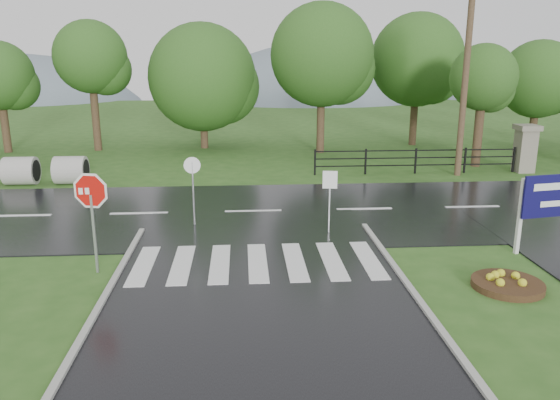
{
  "coord_description": "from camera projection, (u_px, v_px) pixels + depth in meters",
  "views": [
    {
      "loc": [
        -0.36,
        -8.63,
        5.41
      ],
      "look_at": [
        0.67,
        6.0,
        1.5
      ],
      "focal_mm": 35.0,
      "sensor_mm": 36.0,
      "label": 1
    }
  ],
  "objects": [
    {
      "name": "fence_west",
      "position": [
        416.0,
        158.0,
        25.5
      ],
      "size": [
        9.58,
        0.08,
        1.2
      ],
      "color": "black",
      "rests_on": "ground"
    },
    {
      "name": "main_road",
      "position": [
        253.0,
        212.0,
        19.37
      ],
      "size": [
        90.0,
        8.0,
        0.04
      ],
      "primitive_type": "cube",
      "color": "black",
      "rests_on": "ground"
    },
    {
      "name": "entrance_tree_left",
      "position": [
        483.0,
        78.0,
        26.26
      ],
      "size": [
        3.2,
        3.2,
        5.97
      ],
      "color": "#3D2B1C",
      "rests_on": "ground"
    },
    {
      "name": "stop_sign",
      "position": [
        91.0,
        200.0,
        13.53
      ],
      "size": [
        1.2,
        0.31,
        2.78
      ],
      "color": "#939399",
      "rests_on": "ground"
    },
    {
      "name": "reg_sign_round",
      "position": [
        193.0,
        183.0,
        17.44
      ],
      "size": [
        0.53,
        0.08,
        2.29
      ],
      "color": "#939399",
      "rests_on": "ground"
    },
    {
      "name": "crosswalk",
      "position": [
        258.0,
        262.0,
        14.54
      ],
      "size": [
        6.5,
        2.8,
        0.02
      ],
      "color": "silver",
      "rests_on": "ground"
    },
    {
      "name": "utility_pole_east",
      "position": [
        465.0,
        80.0,
        24.21
      ],
      "size": [
        1.52,
        0.28,
        8.53
      ],
      "color": "#473523",
      "rests_on": "ground"
    },
    {
      "name": "ground",
      "position": [
        266.0,
        368.0,
        9.74
      ],
      "size": [
        120.0,
        120.0,
        0.0
      ],
      "primitive_type": "plane",
      "color": "#2D561C",
      "rests_on": "ground"
    },
    {
      "name": "reg_sign_small",
      "position": [
        330.0,
        189.0,
        16.65
      ],
      "size": [
        0.45,
        0.09,
        2.01
      ],
      "color": "#939399",
      "rests_on": "ground"
    },
    {
      "name": "pillar_west",
      "position": [
        525.0,
        147.0,
        25.74
      ],
      "size": [
        1.0,
        1.0,
        2.24
      ],
      "color": "gray",
      "rests_on": "ground"
    },
    {
      "name": "flower_bed",
      "position": [
        508.0,
        283.0,
        13.05
      ],
      "size": [
        1.68,
        1.68,
        0.34
      ],
      "color": "#332111",
      "rests_on": "ground"
    },
    {
      "name": "treeline",
      "position": [
        264.0,
        147.0,
        32.93
      ],
      "size": [
        83.2,
        5.2,
        10.0
      ],
      "color": "#244F18",
      "rests_on": "ground"
    },
    {
      "name": "hills",
      "position": [
        270.0,
        209.0,
        76.63
      ],
      "size": [
        102.0,
        48.0,
        48.0
      ],
      "color": "slate",
      "rests_on": "ground"
    }
  ]
}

